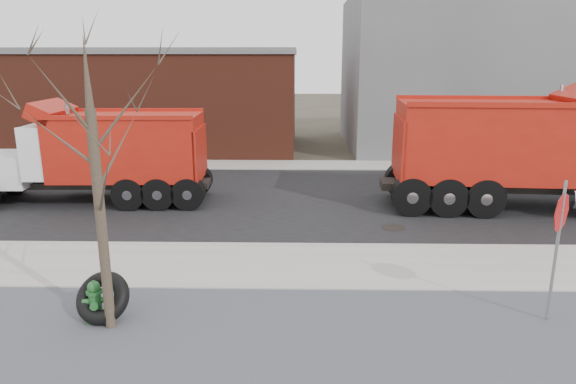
{
  "coord_description": "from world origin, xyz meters",
  "views": [
    {
      "loc": [
        0.22,
        -11.01,
        4.81
      ],
      "look_at": [
        -0.04,
        1.95,
        1.4
      ],
      "focal_mm": 32.0,
      "sensor_mm": 36.0,
      "label": 1
    }
  ],
  "objects_px": {
    "truck_tire": "(103,298)",
    "dump_truck_red_b": "(98,152)",
    "fire_hydrant": "(95,303)",
    "stop_sign": "(559,227)",
    "dump_truck_red_a": "(528,148)"
  },
  "relations": [
    {
      "from": "truck_tire",
      "to": "dump_truck_red_b",
      "type": "distance_m",
      "value": 8.73
    },
    {
      "from": "fire_hydrant",
      "to": "dump_truck_red_b",
      "type": "xyz_separation_m",
      "value": [
        -2.91,
        8.14,
        1.36
      ]
    },
    {
      "from": "fire_hydrant",
      "to": "stop_sign",
      "type": "relative_size",
      "value": 0.3
    },
    {
      "from": "truck_tire",
      "to": "fire_hydrant",
      "type": "bearing_deg",
      "value": -159.32
    },
    {
      "from": "fire_hydrant",
      "to": "dump_truck_red_a",
      "type": "height_order",
      "value": "dump_truck_red_a"
    },
    {
      "from": "stop_sign",
      "to": "dump_truck_red_b",
      "type": "distance_m",
      "value": 13.89
    },
    {
      "from": "truck_tire",
      "to": "stop_sign",
      "type": "bearing_deg",
      "value": 0.85
    },
    {
      "from": "truck_tire",
      "to": "dump_truck_red_b",
      "type": "bearing_deg",
      "value": 110.59
    },
    {
      "from": "fire_hydrant",
      "to": "dump_truck_red_b",
      "type": "distance_m",
      "value": 8.75
    },
    {
      "from": "stop_sign",
      "to": "truck_tire",
      "type": "bearing_deg",
      "value": 157.19
    },
    {
      "from": "dump_truck_red_a",
      "to": "truck_tire",
      "type": "bearing_deg",
      "value": -141.41
    },
    {
      "from": "truck_tire",
      "to": "dump_truck_red_b",
      "type": "xyz_separation_m",
      "value": [
        -3.04,
        8.09,
        1.28
      ]
    },
    {
      "from": "dump_truck_red_a",
      "to": "stop_sign",
      "type": "bearing_deg",
      "value": -105.63
    },
    {
      "from": "fire_hydrant",
      "to": "dump_truck_red_a",
      "type": "distance_m",
      "value": 13.61
    },
    {
      "from": "dump_truck_red_a",
      "to": "dump_truck_red_b",
      "type": "distance_m",
      "value": 14.05
    }
  ]
}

